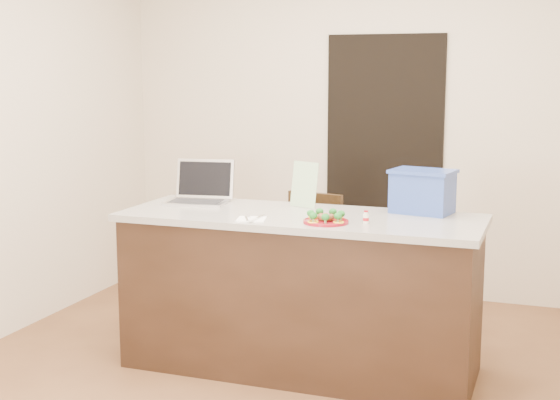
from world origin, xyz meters
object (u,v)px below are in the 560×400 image
(yogurt_bottle, at_px, (366,218))
(laptop, at_px, (201,191))
(napkin, at_px, (251,219))
(blue_box, at_px, (423,191))
(plate, at_px, (326,221))
(island, at_px, (300,292))
(chair, at_px, (310,253))

(yogurt_bottle, relative_size, laptop, 0.17)
(napkin, bearing_deg, blue_box, 32.11)
(laptop, bearing_deg, plate, -30.74)
(napkin, xyz_separation_m, laptop, (-0.51, 0.43, 0.07))
(island, xyz_separation_m, blue_box, (0.64, 0.28, 0.58))
(island, height_order, chair, island)
(island, bearing_deg, plate, -43.57)
(yogurt_bottle, distance_m, blue_box, 0.48)
(island, height_order, blue_box, blue_box)
(laptop, relative_size, chair, 0.44)
(plate, height_order, chair, plate)
(laptop, distance_m, chair, 0.90)
(yogurt_bottle, bearing_deg, island, 162.68)
(island, bearing_deg, yogurt_bottle, -17.32)
(napkin, height_order, blue_box, blue_box)
(yogurt_bottle, height_order, chair, yogurt_bottle)
(yogurt_bottle, relative_size, blue_box, 0.18)
(island, distance_m, chair, 0.73)
(plate, distance_m, blue_box, 0.66)
(plate, bearing_deg, laptop, 157.59)
(island, height_order, laptop, laptop)
(yogurt_bottle, distance_m, chair, 1.11)
(napkin, bearing_deg, plate, 7.20)
(plate, xyz_separation_m, chair, (-0.37, 0.91, -0.41))
(island, relative_size, blue_box, 5.31)
(plate, xyz_separation_m, napkin, (-0.41, -0.05, -0.01))
(yogurt_bottle, xyz_separation_m, chair, (-0.58, 0.84, -0.43))
(blue_box, bearing_deg, chair, 162.57)
(island, relative_size, laptop, 5.14)
(plate, bearing_deg, chair, 112.31)
(chair, bearing_deg, napkin, -79.85)
(plate, relative_size, yogurt_bottle, 3.56)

